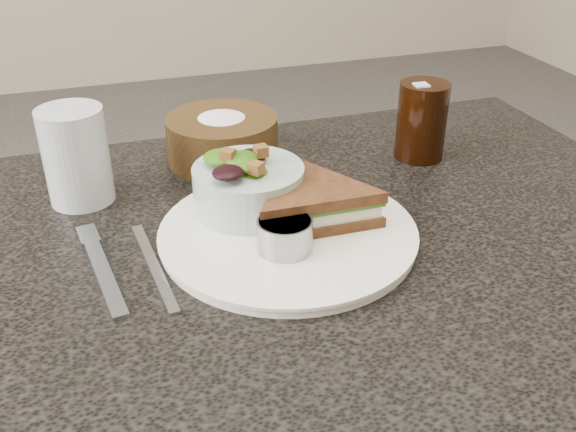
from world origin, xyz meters
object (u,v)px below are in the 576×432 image
(dressing_ramekin, at_px, (285,235))
(cola_glass, at_px, (422,117))
(salad_bowl, at_px, (248,180))
(dinner_plate, at_px, (288,234))
(sandwich, at_px, (312,203))
(bread_basket, at_px, (222,131))
(water_glass, at_px, (76,156))

(dressing_ramekin, relative_size, cola_glass, 0.50)
(salad_bowl, bearing_deg, dressing_ramekin, -82.58)
(cola_glass, bearing_deg, dinner_plate, -148.10)
(sandwich, distance_m, cola_glass, 0.26)
(bread_basket, xyz_separation_m, water_glass, (-0.20, -0.06, 0.02))
(sandwich, distance_m, water_glass, 0.30)
(dressing_ramekin, bearing_deg, dinner_plate, 67.21)
(dressing_ramekin, distance_m, bread_basket, 0.27)
(sandwich, height_order, bread_basket, bread_basket)
(cola_glass, bearing_deg, salad_bowl, -161.05)
(salad_bowl, distance_m, cola_glass, 0.30)
(water_glass, bearing_deg, dressing_ramekin, -46.21)
(cola_glass, xyz_separation_m, water_glass, (-0.47, 0.02, -0.00))
(salad_bowl, bearing_deg, water_glass, 149.38)
(dinner_plate, distance_m, salad_bowl, 0.08)
(dinner_plate, xyz_separation_m, bread_basket, (-0.02, 0.23, 0.04))
(salad_bowl, height_order, bread_basket, same)
(dressing_ramekin, bearing_deg, water_glass, 133.79)
(sandwich, bearing_deg, cola_glass, 34.54)
(dinner_plate, bearing_deg, water_glass, 141.81)
(sandwich, distance_m, salad_bowl, 0.08)
(dinner_plate, bearing_deg, salad_bowl, 116.03)
(dressing_ramekin, height_order, water_glass, water_glass)
(salad_bowl, bearing_deg, cola_glass, 18.95)
(dinner_plate, height_order, water_glass, water_glass)
(water_glass, bearing_deg, bread_basket, 16.89)
(bread_basket, height_order, water_glass, water_glass)
(sandwich, bearing_deg, water_glass, 148.29)
(dressing_ramekin, bearing_deg, cola_glass, 36.14)
(dinner_plate, height_order, cola_glass, cola_glass)
(bread_basket, relative_size, water_glass, 1.29)
(bread_basket, height_order, cola_glass, cola_glass)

